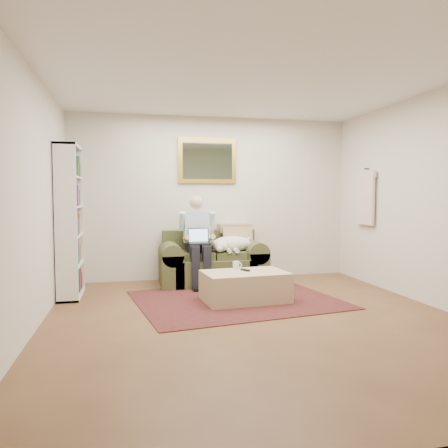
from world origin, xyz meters
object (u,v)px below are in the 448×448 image
object	(u,v)px
sofa	(212,265)
sleeping_dog	(232,244)
coffee_mug	(236,265)
laptop	(199,239)
bookshelf	(69,222)
seated_man	(198,241)
ottoman	(245,287)

from	to	relation	value
sofa	sleeping_dog	bearing A→B (deg)	-15.74
coffee_mug	sofa	bearing A→B (deg)	97.39
laptop	bookshelf	size ratio (longest dim) A/B	0.15
seated_man	sleeping_dog	bearing A→B (deg)	7.13
seated_man	coffee_mug	size ratio (longest dim) A/B	13.38
laptop	ottoman	size ratio (longest dim) A/B	0.30
coffee_mug	bookshelf	size ratio (longest dim) A/B	0.05
laptop	sleeping_dog	distance (m)	0.55
bookshelf	ottoman	bearing A→B (deg)	-19.13
sleeping_dog	sofa	bearing A→B (deg)	164.26
seated_man	sleeping_dog	distance (m)	0.53
ottoman	sleeping_dog	bearing A→B (deg)	85.19
ottoman	bookshelf	xyz separation A→B (m)	(-2.20, 0.76, 0.81)
sofa	sleeping_dog	xyz separation A→B (m)	(0.29, -0.08, 0.33)
ottoman	sofa	bearing A→B (deg)	98.78
laptop	bookshelf	distance (m)	1.81
ottoman	coffee_mug	world-z (taller)	coffee_mug
sleeping_dog	bookshelf	world-z (taller)	bookshelf
sofa	seated_man	xyz separation A→B (m)	(-0.24, -0.15, 0.39)
seated_man	coffee_mug	distance (m)	0.95
coffee_mug	seated_man	bearing A→B (deg)	113.49
seated_man	bookshelf	distance (m)	1.83
sofa	bookshelf	size ratio (longest dim) A/B	0.80
coffee_mug	bookshelf	xyz separation A→B (m)	(-2.14, 0.53, 0.57)
sleeping_dog	bookshelf	distance (m)	2.36
sofa	laptop	distance (m)	0.53
seated_man	coffee_mug	xyz separation A→B (m)	(0.37, -0.84, -0.24)
sofa	bookshelf	world-z (taller)	bookshelf
ottoman	laptop	bearing A→B (deg)	112.82
ottoman	seated_man	bearing A→B (deg)	111.64
seated_man	bookshelf	size ratio (longest dim) A/B	0.67
bookshelf	sofa	bearing A→B (deg)	12.98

